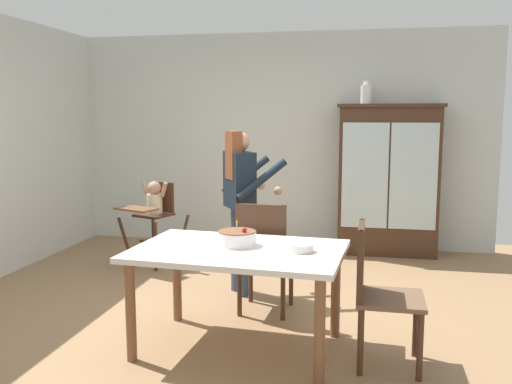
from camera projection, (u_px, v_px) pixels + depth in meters
name	position (u px, v px, depth m)	size (l,w,h in m)	color
ground_plane	(232.00, 313.00, 4.69)	(6.24, 6.24, 0.00)	#93704C
wall_back	(280.00, 140.00, 7.05)	(5.32, 0.06, 2.70)	silver
china_cabinet	(388.00, 179.00, 6.59)	(1.22, 0.48, 1.80)	#422819
ceramic_vase	(366.00, 94.00, 6.51)	(0.13, 0.13, 0.27)	white
high_chair_with_toddler	(154.00, 208.00, 6.11)	(0.74, 0.81, 0.95)	#422819
adult_person	(240.00, 192.00, 5.10)	(0.67, 0.66, 1.53)	#3D4C6B
dining_table	(238.00, 261.00, 3.90)	(1.54, 1.07, 0.74)	silver
birthday_cake	(237.00, 238.00, 3.97)	(0.28, 0.28, 0.19)	white
serving_bowl	(300.00, 248.00, 3.80)	(0.18, 0.18, 0.06)	silver
dining_chair_far_side	(263.00, 250.00, 4.59)	(0.46, 0.46, 0.96)	#422819
dining_chair_right_end	(375.00, 285.00, 3.66)	(0.44, 0.44, 0.96)	#422819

